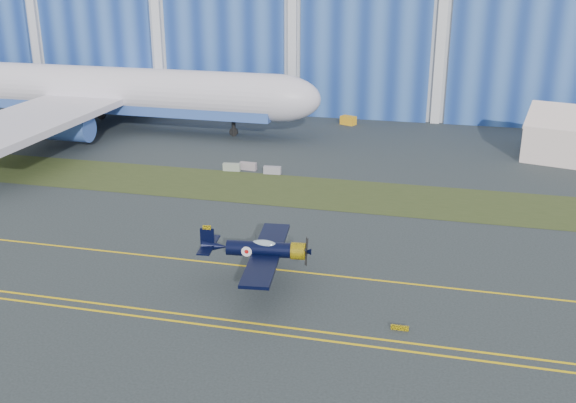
% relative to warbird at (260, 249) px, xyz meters
% --- Properties ---
extents(ground, '(260.00, 260.00, 0.00)m').
position_rel_warbird_xyz_m(ground, '(-11.04, 7.80, -2.95)').
color(ground, '#2F373A').
rests_on(ground, ground).
extents(grass_median, '(260.00, 10.00, 0.02)m').
position_rel_warbird_xyz_m(grass_median, '(-11.04, 21.80, -2.93)').
color(grass_median, '#475128').
rests_on(grass_median, ground).
extents(hangar, '(220.00, 45.70, 30.00)m').
position_rel_warbird_xyz_m(hangar, '(-11.04, 79.59, 12.00)').
color(hangar, silver).
rests_on(hangar, ground).
extents(taxiway_centreline, '(200.00, 0.20, 0.02)m').
position_rel_warbird_xyz_m(taxiway_centreline, '(-11.04, 2.80, -2.94)').
color(taxiway_centreline, yellow).
rests_on(taxiway_centreline, ground).
extents(edge_line_near, '(80.00, 0.20, 0.02)m').
position_rel_warbird_xyz_m(edge_line_near, '(-11.04, -6.70, -2.94)').
color(edge_line_near, yellow).
rests_on(edge_line_near, ground).
extents(edge_line_far, '(80.00, 0.20, 0.02)m').
position_rel_warbird_xyz_m(edge_line_far, '(-11.04, -5.70, -2.94)').
color(edge_line_far, yellow).
rests_on(edge_line_far, ground).
extents(guard_board_right, '(1.20, 0.15, 0.35)m').
position_rel_warbird_xyz_m(guard_board_right, '(10.96, -4.20, -2.78)').
color(guard_board_right, yellow).
rests_on(guard_board_right, ground).
extents(warbird, '(10.61, 12.33, 3.37)m').
position_rel_warbird_xyz_m(warbird, '(0.00, 0.00, 0.00)').
color(warbird, black).
rests_on(warbird, ground).
extents(jetliner, '(72.77, 62.01, 25.08)m').
position_rel_warbird_xyz_m(jetliner, '(-35.84, 42.73, 9.58)').
color(jetliner, white).
rests_on(jetliner, ground).
extents(shipping_container, '(6.56, 4.25, 2.64)m').
position_rel_warbird_xyz_m(shipping_container, '(-22.80, 54.20, -1.63)').
color(shipping_container, silver).
rests_on(shipping_container, ground).
extents(tug, '(2.50, 2.08, 1.25)m').
position_rel_warbird_xyz_m(tug, '(-1.52, 52.95, -2.33)').
color(tug, '#FFAF1D').
rests_on(tug, ground).
extents(barrier_a, '(2.05, 0.78, 0.90)m').
position_rel_warbird_xyz_m(barrier_a, '(-11.17, 26.99, -2.50)').
color(barrier_a, '#919E8E').
rests_on(barrier_a, ground).
extents(barrier_b, '(2.05, 0.78, 0.90)m').
position_rel_warbird_xyz_m(barrier_b, '(-9.40, 27.82, -2.50)').
color(barrier_b, gray).
rests_on(barrier_b, ground).
extents(barrier_c, '(2.04, 0.75, 0.90)m').
position_rel_warbird_xyz_m(barrier_c, '(-6.25, 26.96, -2.50)').
color(barrier_c, gray).
rests_on(barrier_c, ground).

